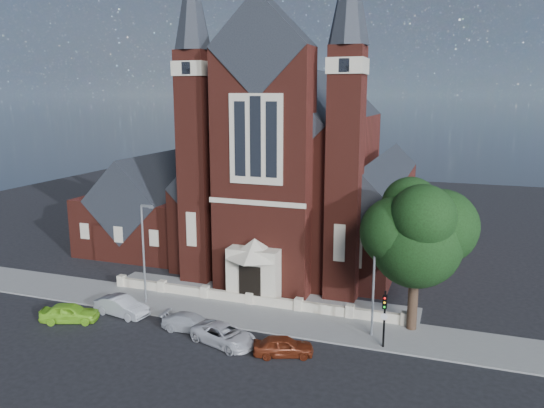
% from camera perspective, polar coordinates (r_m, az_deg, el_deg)
% --- Properties ---
extents(ground, '(120.00, 120.00, 0.00)m').
position_cam_1_polar(ground, '(50.43, 1.25, -7.30)').
color(ground, black).
rests_on(ground, ground).
extents(pavement_strip, '(60.00, 5.00, 0.12)m').
position_cam_1_polar(pavement_strip, '(41.24, -3.40, -11.75)').
color(pavement_strip, slate).
rests_on(pavement_strip, ground).
extents(forecourt_paving, '(26.00, 3.00, 0.14)m').
position_cam_1_polar(forecourt_paving, '(44.67, -1.39, -9.85)').
color(forecourt_paving, slate).
rests_on(forecourt_paving, ground).
extents(forecourt_wall, '(24.00, 0.40, 0.90)m').
position_cam_1_polar(forecourt_wall, '(42.95, -2.35, -10.76)').
color(forecourt_wall, beige).
rests_on(forecourt_wall, ground).
extents(church, '(20.01, 34.90, 29.20)m').
position_cam_1_polar(church, '(55.91, 3.83, 3.20)').
color(church, '#531F16').
rests_on(church, ground).
extents(parish_hall, '(12.00, 12.20, 10.24)m').
position_cam_1_polar(parish_hall, '(58.64, -12.81, -0.82)').
color(parish_hall, '#531F16').
rests_on(parish_hall, ground).
extents(street_tree, '(6.40, 6.60, 10.70)m').
position_cam_1_polar(street_tree, '(37.32, 15.39, -3.37)').
color(street_tree, black).
rests_on(street_tree, ground).
extents(street_lamp_left, '(1.16, 0.22, 8.09)m').
position_cam_1_polar(street_lamp_left, '(42.82, -13.58, -4.64)').
color(street_lamp_left, gray).
rests_on(street_lamp_left, ground).
extents(street_lamp_right, '(1.16, 0.22, 8.09)m').
position_cam_1_polar(street_lamp_right, '(36.61, 11.05, -7.32)').
color(street_lamp_right, gray).
rests_on(street_lamp_right, ground).
extents(traffic_signal, '(0.28, 0.42, 4.00)m').
position_cam_1_polar(traffic_signal, '(35.75, 12.01, -11.29)').
color(traffic_signal, black).
rests_on(traffic_signal, ground).
extents(car_lime_van, '(4.50, 3.01, 1.42)m').
position_cam_1_polar(car_lime_van, '(42.32, -20.93, -10.87)').
color(car_lime_van, '#8CD62A').
rests_on(car_lime_van, ground).
extents(car_silver_a, '(4.61, 2.23, 1.45)m').
position_cam_1_polar(car_silver_a, '(42.26, -15.87, -10.54)').
color(car_silver_a, '#999CA0').
rests_on(car_silver_a, ground).
extents(car_silver_b, '(4.28, 1.91, 1.22)m').
position_cam_1_polar(car_silver_b, '(38.76, -8.74, -12.48)').
color(car_silver_b, '#B0B3B8').
rests_on(car_silver_b, ground).
extents(car_white_suv, '(5.22, 3.58, 1.33)m').
position_cam_1_polar(car_white_suv, '(36.54, -5.18, -13.85)').
color(car_white_suv, silver).
rests_on(car_white_suv, ground).
extents(car_dark_red, '(4.16, 2.77, 1.32)m').
position_cam_1_polar(car_dark_red, '(34.98, 1.22, -15.03)').
color(car_dark_red, '#622310').
rests_on(car_dark_red, ground).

